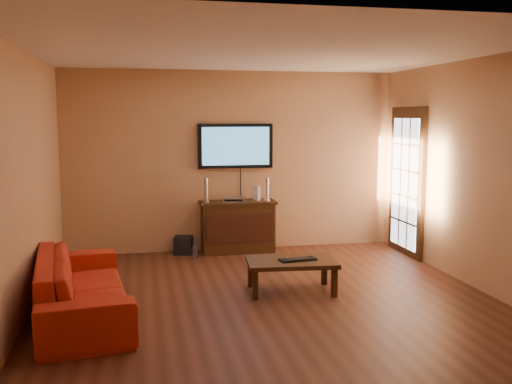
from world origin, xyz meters
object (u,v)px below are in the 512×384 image
object	(u,v)px
sofa	(82,276)
bottle	(195,252)
television	(236,146)
av_receiver	(234,199)
keyboard	(298,259)
media_console	(238,226)
speaker_right	(267,190)
speaker_left	(206,191)
game_console	(257,193)
coffee_table	(291,264)
subwoofer	(183,245)

from	to	relation	value
sofa	bottle	size ratio (longest dim) A/B	10.78
television	sofa	xyz separation A→B (m)	(-2.01, -2.62, -1.16)
av_receiver	keyboard	size ratio (longest dim) A/B	0.70
media_console	speaker_right	bearing A→B (deg)	-1.58
bottle	media_console	bearing A→B (deg)	23.91
sofa	av_receiver	distance (m)	3.12
speaker_left	av_receiver	size ratio (longest dim) A/B	1.16
keyboard	sofa	bearing A→B (deg)	-171.74
media_console	television	bearing A→B (deg)	90.00
television	speaker_right	distance (m)	0.82
speaker_right	game_console	bearing A→B (deg)	161.85
coffee_table	speaker_right	distance (m)	2.15
sofa	speaker_right	distance (m)	3.50
sofa	speaker_right	bearing A→B (deg)	-52.70
media_console	speaker_left	size ratio (longest dim) A/B	3.16
game_console	speaker_right	bearing A→B (deg)	-34.67
subwoofer	coffee_table	bearing A→B (deg)	-50.15
television	speaker_left	size ratio (longest dim) A/B	3.15
television	speaker_right	world-z (taller)	television
av_receiver	bottle	xyz separation A→B (m)	(-0.61, -0.26, -0.71)
av_receiver	game_console	xyz separation A→B (m)	(0.36, 0.08, 0.07)
subwoofer	sofa	bearing A→B (deg)	-103.22
speaker_left	speaker_right	size ratio (longest dim) A/B	1.06
coffee_table	speaker_left	size ratio (longest dim) A/B	2.97
television	av_receiver	world-z (taller)	television
subwoofer	bottle	distance (m)	0.37
coffee_table	speaker_left	world-z (taller)	speaker_left
television	subwoofer	world-z (taller)	television
media_console	bottle	distance (m)	0.80
media_console	coffee_table	size ratio (longest dim) A/B	1.06
speaker_left	game_console	bearing A→B (deg)	5.23
sofa	game_console	distance (m)	3.42
sofa	speaker_right	world-z (taller)	speaker_right
av_receiver	game_console	bearing A→B (deg)	24.25
speaker_right	av_receiver	world-z (taller)	speaker_right
subwoofer	keyboard	world-z (taller)	keyboard
speaker_right	bottle	distance (m)	1.43
speaker_left	bottle	xyz separation A→B (m)	(-0.20, -0.27, -0.84)
television	sofa	bearing A→B (deg)	-127.50
coffee_table	subwoofer	distance (m)	2.38
sofa	av_receiver	xyz separation A→B (m)	(1.95, 2.40, 0.38)
keyboard	game_console	bearing A→B (deg)	91.28
game_console	bottle	world-z (taller)	game_console
subwoofer	keyboard	bearing A→B (deg)	-49.13
av_receiver	subwoofer	world-z (taller)	av_receiver
speaker_left	sofa	bearing A→B (deg)	-122.53
media_console	av_receiver	bearing A→B (deg)	-146.90
television	subwoofer	distance (m)	1.67
sofa	speaker_left	size ratio (longest dim) A/B	6.07
television	speaker_right	size ratio (longest dim) A/B	3.33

